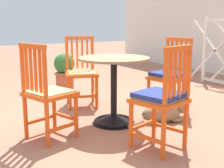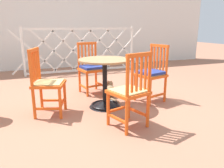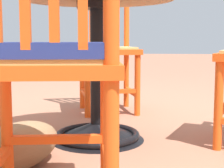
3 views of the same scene
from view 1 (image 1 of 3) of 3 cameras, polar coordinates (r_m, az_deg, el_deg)
name	(u,v)px [view 1 (image 1 of 3)]	position (r m, az deg, el deg)	size (l,w,h in m)	color
ground_plane	(109,121)	(3.41, -0.60, -7.02)	(24.00, 24.00, 0.00)	#A36B51
cafe_table	(114,98)	(3.27, 0.34, -2.68)	(0.76, 0.76, 0.73)	black
orange_chair_facing_out	(170,77)	(3.69, 10.97, 1.36)	(0.46, 0.46, 0.91)	#EA5619
orange_chair_by_planter	(81,74)	(3.95, -5.86, 2.00)	(0.51, 0.51, 0.91)	#EA5619
orange_chair_near_fence	(47,94)	(2.87, -12.16, -1.89)	(0.50, 0.50, 0.91)	#EA5619
orange_chair_at_corner	(161,99)	(2.61, 9.34, -2.89)	(0.49, 0.49, 0.91)	#EA5619
tabby_cat	(164,114)	(3.41, 9.93, -5.56)	(0.35, 0.74, 0.23)	#8E704C
terracotta_planter	(64,72)	(4.77, -9.02, 2.30)	(0.32, 0.32, 0.62)	#B25B3D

